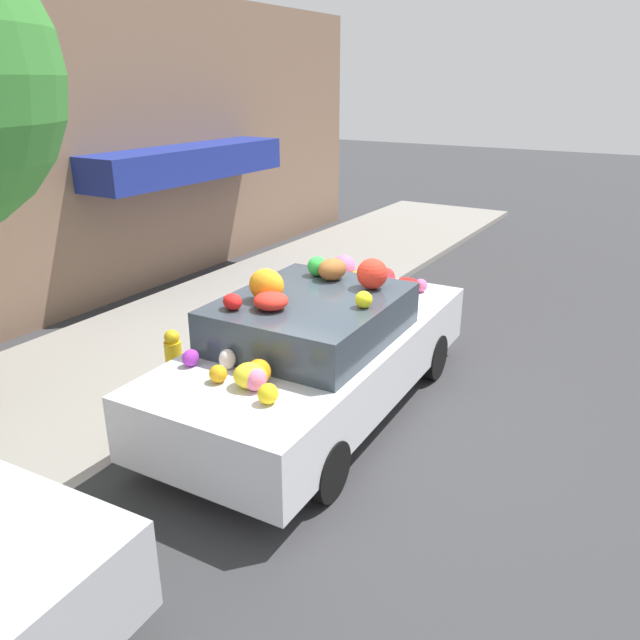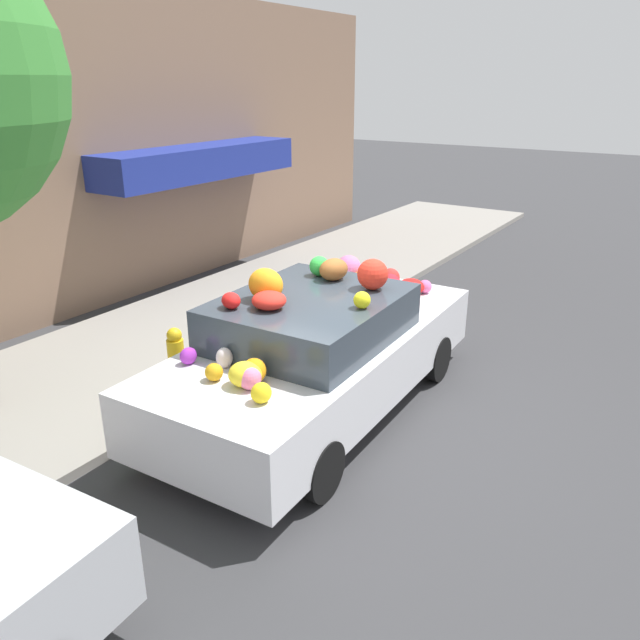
% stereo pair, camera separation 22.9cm
% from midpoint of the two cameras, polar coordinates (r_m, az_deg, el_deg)
% --- Properties ---
extents(ground_plane, '(60.00, 60.00, 0.00)m').
position_cam_midpoint_polar(ground_plane, '(7.26, 0.40, -7.91)').
color(ground_plane, '#38383A').
extents(sidewalk_curb, '(24.00, 3.20, 0.11)m').
position_cam_midpoint_polar(sidewalk_curb, '(8.85, -14.46, -2.68)').
color(sidewalk_curb, gray).
rests_on(sidewalk_curb, ground).
extents(building_facade, '(18.00, 1.20, 4.95)m').
position_cam_midpoint_polar(building_facade, '(10.08, -23.65, 13.32)').
color(building_facade, '#846651').
rests_on(building_facade, ground).
extents(fire_hydrant, '(0.20, 0.20, 0.70)m').
position_cam_midpoint_polar(fire_hydrant, '(7.60, -12.18, -3.21)').
color(fire_hydrant, gold).
rests_on(fire_hydrant, sidewalk_curb).
extents(art_car, '(4.54, 2.01, 1.75)m').
position_cam_midpoint_polar(art_car, '(6.88, 0.84, -2.68)').
color(art_car, silver).
rests_on(art_car, ground).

